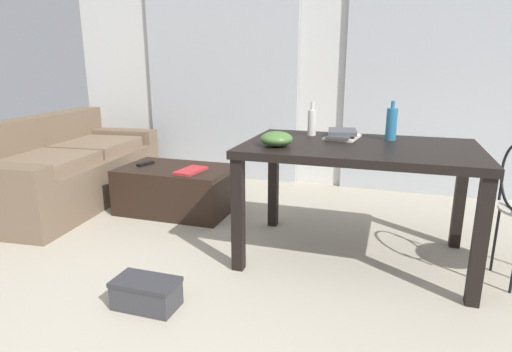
% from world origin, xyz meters
% --- Properties ---
extents(ground_plane, '(7.63, 7.63, 0.00)m').
position_xyz_m(ground_plane, '(0.00, 1.19, 0.00)').
color(ground_plane, '#B2A893').
extents(wall_back, '(5.72, 0.10, 2.43)m').
position_xyz_m(wall_back, '(0.00, 3.18, 1.21)').
color(wall_back, silver).
rests_on(wall_back, ground).
extents(curtains, '(3.91, 0.03, 2.19)m').
position_xyz_m(curtains, '(0.00, 3.09, 1.10)').
color(curtains, '#B2B7BC').
rests_on(curtains, ground).
extents(couch, '(1.06, 2.00, 0.78)m').
position_xyz_m(couch, '(-2.13, 1.82, 0.30)').
color(couch, brown).
rests_on(couch, ground).
extents(coffee_table, '(0.94, 0.59, 0.39)m').
position_xyz_m(coffee_table, '(-1.02, 1.89, 0.20)').
color(coffee_table, black).
rests_on(coffee_table, ground).
extents(craft_table, '(1.43, 0.89, 0.76)m').
position_xyz_m(craft_table, '(0.54, 1.42, 0.67)').
color(craft_table, black).
rests_on(craft_table, ground).
extents(bottle_near, '(0.06, 0.06, 0.23)m').
position_xyz_m(bottle_near, '(0.18, 1.68, 0.86)').
color(bottle_near, beige).
rests_on(bottle_near, craft_table).
extents(bottle_far, '(0.07, 0.07, 0.26)m').
position_xyz_m(bottle_far, '(0.71, 1.65, 0.87)').
color(bottle_far, teal).
rests_on(bottle_far, craft_table).
extents(bowl, '(0.20, 0.20, 0.09)m').
position_xyz_m(bowl, '(0.06, 1.21, 0.81)').
color(bowl, '#477033').
rests_on(bowl, craft_table).
extents(book_stack, '(0.24, 0.33, 0.06)m').
position_xyz_m(book_stack, '(0.40, 1.63, 0.79)').
color(book_stack, silver).
rests_on(book_stack, craft_table).
extents(tv_remote_primary, '(0.09, 0.17, 0.02)m').
position_xyz_m(tv_remote_primary, '(-1.32, 1.89, 0.40)').
color(tv_remote_primary, black).
rests_on(tv_remote_primary, coffee_table).
extents(magazine, '(0.20, 0.31, 0.02)m').
position_xyz_m(magazine, '(-0.83, 1.78, 0.40)').
color(magazine, red).
rests_on(magazine, coffee_table).
extents(shoebox, '(0.34, 0.19, 0.16)m').
position_xyz_m(shoebox, '(-0.44, 0.47, 0.08)').
color(shoebox, '#38383D').
rests_on(shoebox, ground).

